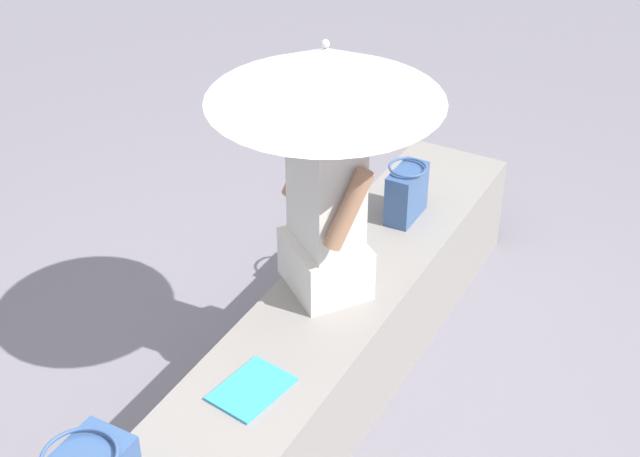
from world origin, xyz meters
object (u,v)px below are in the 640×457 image
Objects in this scene: person_seated at (326,205)px; handbag_black at (406,192)px; parasol at (325,74)px; magazine at (251,389)px.

handbag_black is (-0.63, 0.07, -0.26)m from person_seated.
handbag_black is at bearing 173.52° from person_seated.
person_seated reaches higher than handbag_black.
parasol is (0.06, 0.03, 0.58)m from person_seated.
handbag_black is 1.31m from magazine.
magazine is at bearing -0.45° from handbag_black.
handbag_black is (-0.69, 0.04, -0.84)m from parasol.
parasol is 1.14m from magazine.
parasol is 3.91× the size of magazine.
parasol is at bearing -168.26° from magazine.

